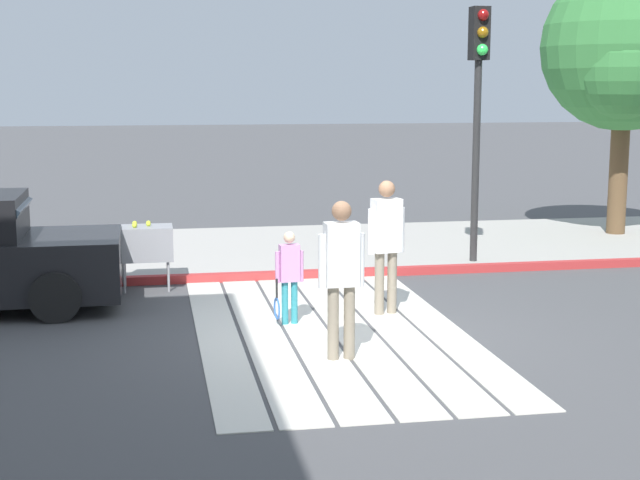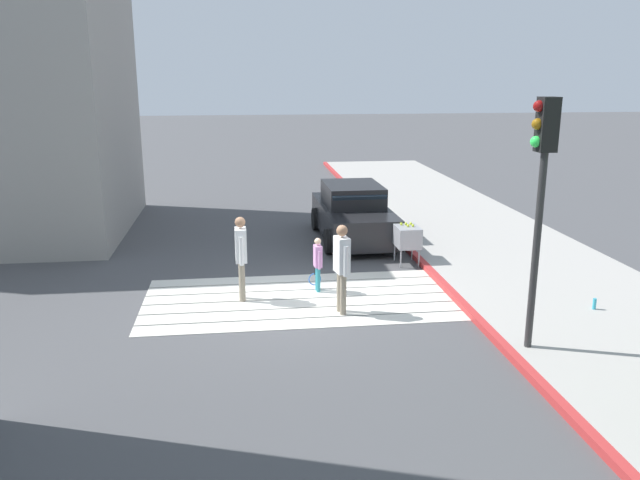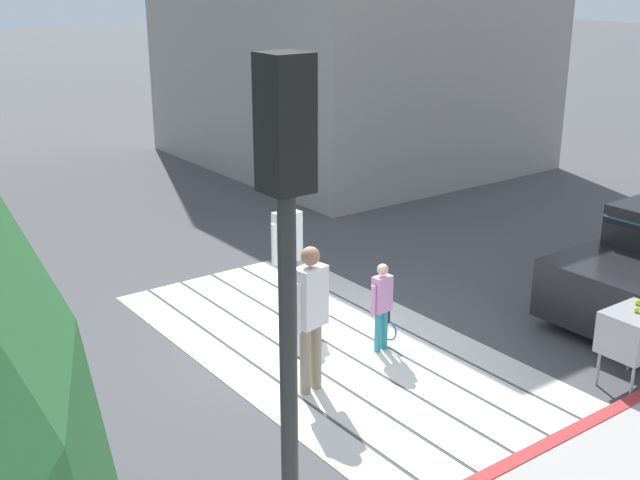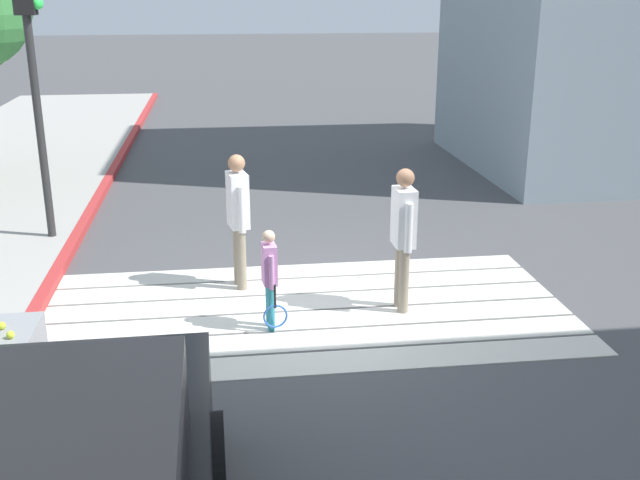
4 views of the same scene
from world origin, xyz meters
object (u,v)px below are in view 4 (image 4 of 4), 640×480
at_px(tennis_ball_cart, 5,358).
at_px(pedestrian_child_with_racket, 270,275).
at_px(traffic_light_corner, 31,42).
at_px(pedestrian_adult_trailing, 238,212).
at_px(pedestrian_adult_lead, 403,230).

distance_m(tennis_ball_cart, pedestrian_child_with_racket, 3.02).
relative_size(traffic_light_corner, tennis_ball_cart, 4.17).
bearing_deg(traffic_light_corner, pedestrian_adult_trailing, -38.34).
bearing_deg(traffic_light_corner, pedestrian_child_with_racket, -48.85).
distance_m(traffic_light_corner, pedestrian_adult_lead, 6.07).
bearing_deg(pedestrian_adult_lead, tennis_ball_cart, -152.38).
xyz_separation_m(pedestrian_adult_lead, pedestrian_adult_trailing, (-1.93, 1.00, 0.01)).
xyz_separation_m(pedestrian_adult_trailing, pedestrian_child_with_racket, (0.31, -1.34, -0.37)).
bearing_deg(pedestrian_child_with_racket, pedestrian_adult_trailing, 102.81).
xyz_separation_m(tennis_ball_cart, pedestrian_adult_lead, (4.06, 2.12, 0.34)).
height_order(traffic_light_corner, tennis_ball_cart, traffic_light_corner).
xyz_separation_m(traffic_light_corner, pedestrian_child_with_racket, (3.12, -3.57, -2.37)).
bearing_deg(pedestrian_adult_trailing, pedestrian_adult_lead, -27.35).
xyz_separation_m(tennis_ball_cart, pedestrian_child_with_racket, (2.44, 1.78, -0.03)).
xyz_separation_m(traffic_light_corner, tennis_ball_cart, (0.68, -5.34, -2.34)).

